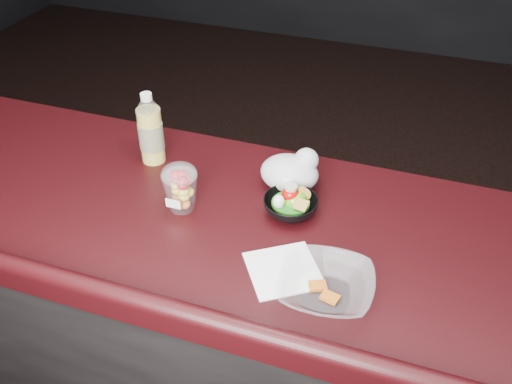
{
  "coord_description": "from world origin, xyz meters",
  "views": [
    {
      "loc": [
        0.37,
        -0.77,
        1.97
      ],
      "look_at": [
        -0.01,
        0.32,
        1.1
      ],
      "focal_mm": 40.0,
      "sensor_mm": 36.0,
      "label": 1
    }
  ],
  "objects_px": {
    "fruit_cup": "(180,187)",
    "snack_bowl": "(290,205)",
    "lemonade_bottle": "(151,133)",
    "takeout_bowl": "(326,287)",
    "green_apple": "(295,200)"
  },
  "relations": [
    {
      "from": "fruit_cup",
      "to": "snack_bowl",
      "type": "bearing_deg",
      "value": 14.94
    },
    {
      "from": "lemonade_bottle",
      "to": "takeout_bowl",
      "type": "bearing_deg",
      "value": -30.51
    },
    {
      "from": "snack_bowl",
      "to": "green_apple",
      "type": "bearing_deg",
      "value": 67.6
    },
    {
      "from": "fruit_cup",
      "to": "takeout_bowl",
      "type": "xyz_separation_m",
      "value": [
        0.43,
        -0.18,
        -0.04
      ]
    },
    {
      "from": "fruit_cup",
      "to": "takeout_bowl",
      "type": "distance_m",
      "value": 0.47
    },
    {
      "from": "lemonade_bottle",
      "to": "fruit_cup",
      "type": "bearing_deg",
      "value": -45.61
    },
    {
      "from": "green_apple",
      "to": "takeout_bowl",
      "type": "distance_m",
      "value": 0.31
    },
    {
      "from": "lemonade_bottle",
      "to": "takeout_bowl",
      "type": "xyz_separation_m",
      "value": [
        0.61,
        -0.36,
        -0.07
      ]
    },
    {
      "from": "lemonade_bottle",
      "to": "fruit_cup",
      "type": "height_order",
      "value": "lemonade_bottle"
    },
    {
      "from": "snack_bowl",
      "to": "fruit_cup",
      "type": "bearing_deg",
      "value": -165.06
    },
    {
      "from": "lemonade_bottle",
      "to": "snack_bowl",
      "type": "distance_m",
      "value": 0.47
    },
    {
      "from": "green_apple",
      "to": "takeout_bowl",
      "type": "height_order",
      "value": "green_apple"
    },
    {
      "from": "lemonade_bottle",
      "to": "snack_bowl",
      "type": "relative_size",
      "value": 1.22
    },
    {
      "from": "green_apple",
      "to": "snack_bowl",
      "type": "relative_size",
      "value": 0.41
    },
    {
      "from": "lemonade_bottle",
      "to": "snack_bowl",
      "type": "bearing_deg",
      "value": -13.14
    }
  ]
}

